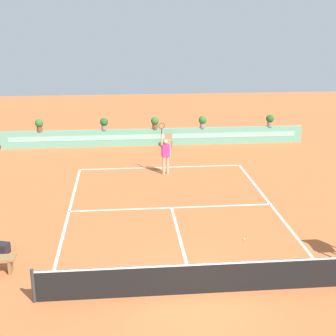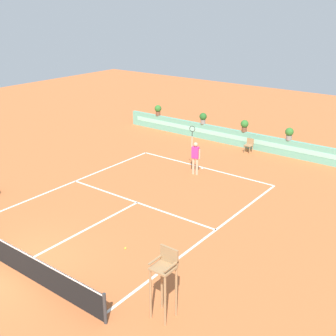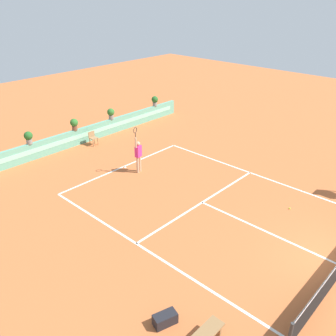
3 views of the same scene
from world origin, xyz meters
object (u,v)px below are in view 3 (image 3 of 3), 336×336
at_px(tennis_player, 138,154).
at_px(potted_plant_centre, 74,124).
at_px(tennis_ball_near_baseline, 290,208).
at_px(potted_plant_right, 111,113).
at_px(ball_kid_chair, 93,138).
at_px(potted_plant_far_right, 155,100).
at_px(potted_plant_left, 28,137).
at_px(gear_bag, 165,319).

distance_m(tennis_player, potted_plant_centre, 5.59).
distance_m(tennis_ball_near_baseline, potted_plant_centre, 13.44).
relative_size(tennis_ball_near_baseline, potted_plant_right, 0.09).
distance_m(ball_kid_chair, potted_plant_far_right, 6.34).
relative_size(ball_kid_chair, potted_plant_right, 1.17).
bearing_deg(potted_plant_far_right, potted_plant_right, 180.00).
bearing_deg(potted_plant_left, tennis_player, -60.71).
distance_m(gear_bag, potted_plant_left, 13.77).
bearing_deg(potted_plant_centre, potted_plant_right, 0.00).
relative_size(ball_kid_chair, potted_plant_centre, 1.17).
height_order(potted_plant_right, potted_plant_centre, same).
xyz_separation_m(tennis_player, potted_plant_far_right, (6.85, 5.58, 0.36)).
bearing_deg(potted_plant_left, ball_kid_chair, -11.04).
distance_m(ball_kid_chair, potted_plant_right, 2.42).
distance_m(tennis_player, potted_plant_left, 6.40).
relative_size(tennis_player, potted_plant_right, 3.57).
xyz_separation_m(tennis_player, potted_plant_right, (2.73, 5.58, 0.36)).
bearing_deg(potted_plant_right, gear_bag, -123.77).
relative_size(potted_plant_right, potted_plant_left, 1.00).
relative_size(tennis_player, potted_plant_left, 3.57).
height_order(gear_bag, potted_plant_centre, potted_plant_centre).
bearing_deg(gear_bag, potted_plant_left, 77.01).
relative_size(potted_plant_far_right, potted_plant_centre, 1.00).
bearing_deg(potted_plant_left, tennis_ball_near_baseline, -68.50).
distance_m(tennis_player, tennis_ball_near_baseline, 7.95).
bearing_deg(potted_plant_right, ball_kid_chair, -160.82).
distance_m(potted_plant_far_right, potted_plant_centre, 6.99).
xyz_separation_m(tennis_player, potted_plant_centre, (-0.13, 5.58, 0.36)).
height_order(potted_plant_right, potted_plant_left, same).
height_order(ball_kid_chair, potted_plant_left, potted_plant_left).
distance_m(tennis_ball_near_baseline, potted_plant_far_right, 14.10).
bearing_deg(potted_plant_centre, potted_plant_left, 180.00).
bearing_deg(tennis_ball_near_baseline, potted_plant_centre, 99.46).
height_order(tennis_ball_near_baseline, potted_plant_right, potted_plant_right).
bearing_deg(gear_bag, tennis_ball_near_baseline, 1.19).
bearing_deg(tennis_player, tennis_ball_near_baseline, -74.81).
distance_m(tennis_player, potted_plant_right, 6.22).
height_order(tennis_ball_near_baseline, potted_plant_left, potted_plant_left).
xyz_separation_m(potted_plant_far_right, potted_plant_left, (-9.98, 0.00, 0.00)).
height_order(ball_kid_chair, potted_plant_centre, potted_plant_centre).
relative_size(ball_kid_chair, tennis_ball_near_baseline, 12.50).
bearing_deg(ball_kid_chair, potted_plant_left, 168.96).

